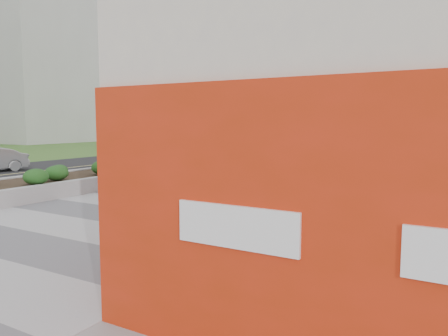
% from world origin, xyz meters
% --- Properties ---
extents(ground, '(160.00, 160.00, 0.00)m').
position_xyz_m(ground, '(0.00, 0.00, 0.00)').
color(ground, gray).
rests_on(ground, ground).
extents(walkway, '(8.00, 36.00, 0.01)m').
position_xyz_m(walkway, '(0.00, 3.00, 0.01)').
color(walkway, '#A8A8AD').
rests_on(walkway, ground).
extents(building, '(6.04, 24.08, 8.00)m').
position_xyz_m(building, '(6.98, 8.98, 3.98)').
color(building, beige).
rests_on(building, ground).
extents(planter, '(3.00, 18.00, 0.90)m').
position_xyz_m(planter, '(-5.50, 7.00, 0.42)').
color(planter, '#9E9EA0').
rests_on(planter, ground).
extents(street, '(10.00, 40.00, 0.00)m').
position_xyz_m(street, '(-12.00, 7.00, 0.00)').
color(street, black).
rests_on(street, ground).
extents(traffic_signal_near, '(0.33, 0.28, 4.20)m').
position_xyz_m(traffic_signal_near, '(-7.23, 17.50, 2.76)').
color(traffic_signal_near, black).
rests_on(traffic_signal_near, ground).
extents(traffic_signal_far, '(0.33, 0.28, 4.20)m').
position_xyz_m(traffic_signal_far, '(-16.43, 17.00, 2.76)').
color(traffic_signal_far, black).
rests_on(traffic_signal_far, ground).
extents(distant_bldg_west_a, '(18.00, 12.00, 22.00)m').
position_xyz_m(distant_bldg_west_a, '(-45.00, 30.00, 11.00)').
color(distant_bldg_west_a, '#ADAAA3').
rests_on(distant_bldg_west_a, ground).
extents(distant_bldg_north_l, '(16.00, 12.00, 20.00)m').
position_xyz_m(distant_bldg_north_l, '(-5.00, 55.00, 10.00)').
color(distant_bldg_north_l, '#ADAAA3').
rests_on(distant_bldg_north_l, ground).
extents(manhole_cover, '(0.44, 0.44, 0.01)m').
position_xyz_m(manhole_cover, '(0.50, 3.00, 0.00)').
color(manhole_cover, '#595654').
rests_on(manhole_cover, ground).
extents(skateboarder, '(0.62, 0.74, 1.61)m').
position_xyz_m(skateboarder, '(0.96, 9.16, 0.81)').
color(skateboarder, beige).
rests_on(skateboarder, ground).
extents(car_dark, '(2.46, 4.48, 1.23)m').
position_xyz_m(car_dark, '(-9.03, 16.78, 0.61)').
color(car_dark, black).
rests_on(car_dark, ground).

